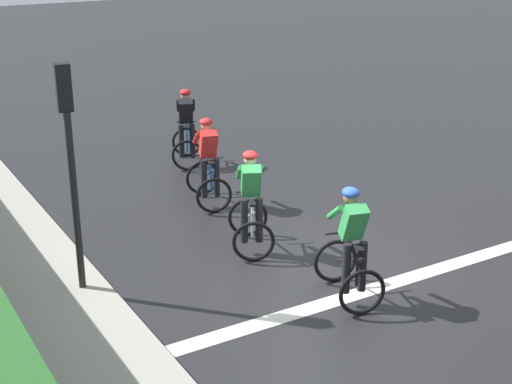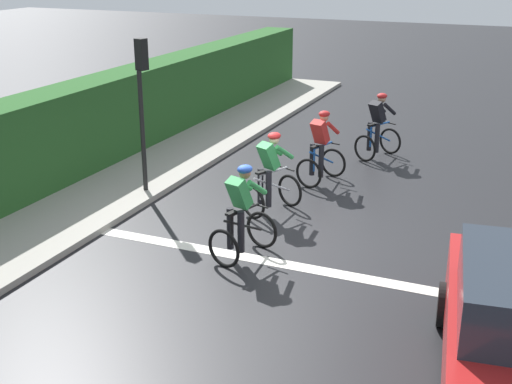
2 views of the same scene
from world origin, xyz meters
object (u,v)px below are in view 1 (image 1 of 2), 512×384
(cyclist_fourth, at_px, (351,248))
(traffic_light_near_crossing, at_px, (69,146))
(cyclist_second, at_px, (208,164))
(cyclist_mid, at_px, (251,204))
(cyclist_lead, at_px, (186,129))

(cyclist_fourth, bearing_deg, traffic_light_near_crossing, 146.33)
(cyclist_fourth, bearing_deg, cyclist_second, 89.93)
(cyclist_second, xyz_separation_m, traffic_light_near_crossing, (-3.21, -2.21, 1.43))
(cyclist_mid, bearing_deg, cyclist_lead, 76.89)
(cyclist_fourth, height_order, traffic_light_near_crossing, traffic_light_near_crossing)
(cyclist_lead, height_order, cyclist_mid, same)
(cyclist_mid, xyz_separation_m, cyclist_fourth, (0.34, -2.17, 0.00))
(cyclist_mid, bearing_deg, cyclist_second, 80.86)
(cyclist_mid, relative_size, traffic_light_near_crossing, 0.50)
(cyclist_fourth, relative_size, traffic_light_near_crossing, 0.50)
(cyclist_lead, bearing_deg, traffic_light_near_crossing, -130.30)
(cyclist_lead, xyz_separation_m, cyclist_mid, (-1.07, -4.60, 0.00))
(cyclist_fourth, xyz_separation_m, traffic_light_near_crossing, (-3.21, 2.14, 1.43))
(cyclist_second, bearing_deg, cyclist_mid, -99.14)
(cyclist_mid, relative_size, cyclist_fourth, 1.00)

